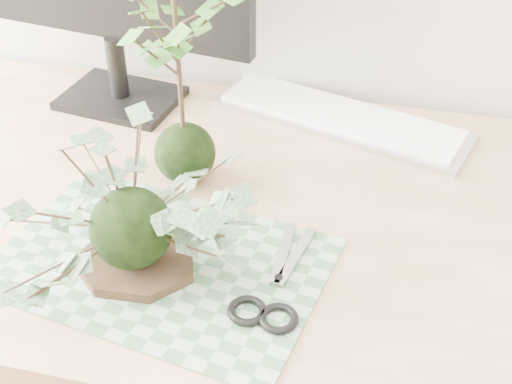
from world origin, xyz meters
TOP-DOWN VIEW (x-y plane):
  - desk at (-0.02, 1.23)m, footprint 1.60×0.70m
  - cutting_mat at (-0.12, 1.08)m, footprint 0.47×0.35m
  - stone_dish at (-0.14, 1.07)m, footprint 0.18×0.18m
  - ivy_kokedama at (-0.14, 1.07)m, footprint 0.38×0.38m
  - maple_kokedama at (-0.14, 1.28)m, footprint 0.25×0.25m
  - keyboard at (0.06, 1.50)m, footprint 0.47×0.26m
  - scissors at (0.04, 1.04)m, footprint 0.09×0.20m

SIDE VIEW (x-z plane):
  - desk at x=-0.02m, z-range 0.28..1.02m
  - cutting_mat at x=-0.12m, z-range 0.74..0.74m
  - keyboard at x=0.06m, z-range 0.74..0.76m
  - scissors at x=0.04m, z-range 0.74..0.75m
  - stone_dish at x=-0.14m, z-range 0.74..0.76m
  - ivy_kokedama at x=-0.14m, z-range 0.76..0.97m
  - maple_kokedama at x=-0.14m, z-range 0.82..1.21m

